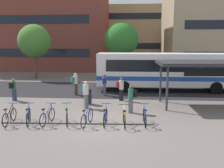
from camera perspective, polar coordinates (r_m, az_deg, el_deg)
name	(u,v)px	position (r m, az deg, el deg)	size (l,w,h in m)	color
ground	(99,124)	(13.27, -3.05, -9.07)	(200.00, 200.00, 0.00)	#6B605B
bus_lane_asphalt	(112,90)	(22.17, 0.05, -1.27)	(80.00, 7.20, 0.01)	#232326
city_bus	(169,70)	(22.06, 12.71, 3.09)	(12.06, 2.71, 3.20)	white
bike_rack	(77,122)	(13.35, -7.95, -8.62)	(7.99, 0.44, 0.70)	#47474C
parked_bicycle_black_0	(10,116)	(14.26, -22.21, -6.83)	(0.52, 1.72, 0.99)	black
parked_bicycle_blue_1	(28,117)	(13.92, -18.43, -7.01)	(0.66, 1.67, 0.99)	black
parked_bicycle_blue_2	(47,116)	(13.65, -14.42, -7.13)	(0.52, 1.71, 0.99)	black
parked_bicycle_green_3	(67,116)	(13.44, -10.18, -7.24)	(0.60, 1.69, 0.99)	black
parked_bicycle_blue_4	(87,118)	(13.09, -5.68, -7.61)	(0.53, 1.70, 0.99)	black
parked_bicycle_blue_5	(105,117)	(13.13, -1.52, -7.50)	(0.52, 1.72, 0.99)	black
parked_bicycle_yellow_6	(124,118)	(12.97, 2.78, -7.73)	(0.52, 1.72, 0.99)	black
parked_bicycle_blue_7	(145,117)	(13.20, 7.40, -7.49)	(0.52, 1.72, 0.99)	black
transit_shelter	(205,64)	(17.35, 20.31, 4.18)	(6.19, 3.53, 2.95)	#38383D
commuter_teal_pack_0	(86,93)	(16.04, -5.97, -1.96)	(0.53, 0.61, 1.77)	#565660
commuter_teal_pack_1	(75,82)	(20.04, -8.33, 0.36)	(0.60, 0.55, 1.76)	#47382D
commuter_navy_pack_2	(104,83)	(19.64, -1.73, 0.17)	(0.37, 0.55, 1.70)	#565660
commuter_black_pack_3	(14,88)	(19.31, -21.42, -0.85)	(0.41, 0.57, 1.62)	#2D3851
commuter_black_pack_4	(131,97)	(15.01, 4.44, -2.97)	(0.53, 0.36, 1.69)	#565660
commuter_red_pack_5	(121,87)	(18.04, 2.02, -0.75)	(0.57, 0.42, 1.69)	black
trash_bin	(88,97)	(17.18, -5.53, -2.88)	(0.55, 0.55, 1.03)	#232328
street_tree_0	(121,39)	(29.27, 2.09, 10.08)	(3.94, 3.94, 6.35)	brown
street_tree_1	(34,41)	(29.47, -17.22, 9.26)	(3.56, 3.56, 6.03)	brown
building_left_wing	(30,11)	(42.82, -18.05, 15.43)	(23.48, 12.90, 17.51)	brown
building_centre_block	(124,35)	(52.70, 2.63, 11.09)	(15.90, 11.01, 10.74)	tan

